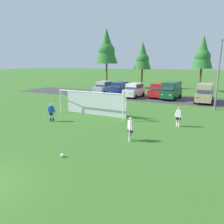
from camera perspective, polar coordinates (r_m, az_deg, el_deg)
ground_plane at (r=21.93m, az=2.93°, el=-0.79°), size 400.00×400.00×0.00m
parking_lot_strip at (r=33.68m, az=12.02°, el=3.67°), size 52.00×8.40×0.01m
soccer_ball at (r=12.51m, az=-13.02°, el=-11.10°), size 0.22×0.22×0.22m
soccer_goal at (r=21.70m, az=-4.82°, el=2.53°), size 7.44×2.00×2.57m
player_striker_near at (r=14.49m, az=4.91°, el=-4.50°), size 0.57×0.60×1.64m
player_midfield_center at (r=20.06m, az=-15.77°, el=-0.11°), size 0.50×0.65×1.64m
player_defender_far at (r=18.54m, az=17.25°, el=-1.23°), size 0.73×0.27×1.64m
parked_car_slot_far_left at (r=37.71m, az=-2.23°, el=6.57°), size 2.22×4.64×2.16m
parked_car_slot_left at (r=35.68m, az=2.00°, el=6.22°), size 2.29×4.68×2.16m
parked_car_slot_center_left at (r=33.83m, az=5.94°, el=5.81°), size 2.29×4.68×2.16m
parked_car_slot_center at (r=34.04m, az=12.23°, el=5.64°), size 2.23×4.65×2.16m
parked_car_slot_center_right at (r=32.95m, az=15.49°, el=5.65°), size 2.45×4.93×2.52m
parked_car_slot_right at (r=31.38m, az=23.40°, el=4.74°), size 2.23×4.81×2.52m
tree_left_edge at (r=47.25m, az=-1.46°, el=16.84°), size 4.67×4.67×12.45m
tree_mid_left at (r=46.23m, az=8.11°, el=14.40°), size 3.61×3.61×9.64m
tree_center_back at (r=43.92m, az=22.92°, el=14.17°), size 3.83×3.83×10.20m
street_lamp at (r=26.63m, az=26.75°, el=8.89°), size 2.00×0.32×7.65m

